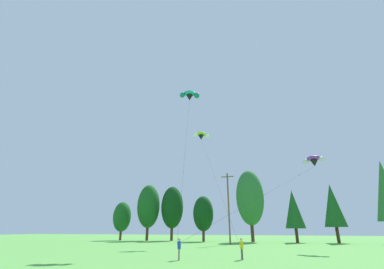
{
  "coord_description": "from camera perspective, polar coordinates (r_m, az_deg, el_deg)",
  "views": [
    {
      "loc": [
        5.53,
        -2.75,
        2.36
      ],
      "look_at": [
        -2.32,
        22.84,
        11.93
      ],
      "focal_mm": 24.86,
      "sensor_mm": 36.0,
      "label": 1
    }
  ],
  "objects": [
    {
      "name": "parafoil_kite_high_teal",
      "position": [
        39.98,
        -0.53,
        8.38
      ],
      "size": [
        4.16,
        12.49,
        20.73
      ],
      "color": "teal"
    },
    {
      "name": "kite_flyer_near",
      "position": [
        23.62,
        -2.79,
        -22.98
      ],
      "size": [
        0.42,
        0.6,
        1.69
      ],
      "color": "gray",
      "rests_on": "ground_plane"
    },
    {
      "name": "treeline_tree_a",
      "position": [
        66.51,
        -14.78,
        -16.7
      ],
      "size": [
        4.08,
        4.08,
        8.43
      ],
      "color": "#472D19",
      "rests_on": "ground_plane"
    },
    {
      "name": "treeline_tree_d",
      "position": [
        58.38,
        2.43,
        -16.58
      ],
      "size": [
        4.25,
        4.25,
        9.07
      ],
      "color": "#472D19",
      "rests_on": "ground_plane"
    },
    {
      "name": "treeline_tree_b",
      "position": [
        63.83,
        -9.31,
        -14.93
      ],
      "size": [
        5.08,
        5.08,
        12.16
      ],
      "color": "#472D19",
      "rests_on": "ground_plane"
    },
    {
      "name": "treeline_tree_g",
      "position": [
        58.12,
        27.95,
        -13.26
      ],
      "size": [
        3.93,
        3.93,
        10.59
      ],
      "color": "#472D19",
      "rests_on": "ground_plane"
    },
    {
      "name": "parafoil_kite_far_purple",
      "position": [
        39.56,
        24.66,
        -5.08
      ],
      "size": [
        15.14,
        17.15,
        10.66
      ],
      "color": "purple"
    },
    {
      "name": "kite_flyer_mid",
      "position": [
        24.27,
        10.59,
        -22.61
      ],
      "size": [
        0.36,
        0.6,
        1.69
      ],
      "color": "#4C4C51",
      "rests_on": "ground_plane"
    },
    {
      "name": "treeline_tree_e",
      "position": [
        58.16,
        12.32,
        -13.04
      ],
      "size": [
        5.65,
        5.65,
        14.27
      ],
      "color": "#472D19",
      "rests_on": "ground_plane"
    },
    {
      "name": "treeline_tree_f",
      "position": [
        57.11,
        20.95,
        -14.72
      ],
      "size": [
        3.73,
        3.73,
        9.67
      ],
      "color": "#472D19",
      "rests_on": "ground_plane"
    },
    {
      "name": "utility_pole",
      "position": [
        47.23,
        7.86,
        -14.92
      ],
      "size": [
        2.2,
        0.26,
        11.71
      ],
      "color": "brown",
      "rests_on": "ground_plane"
    },
    {
      "name": "treeline_tree_c",
      "position": [
        62.73,
        -4.26,
        -15.3
      ],
      "size": [
        4.96,
        4.96,
        11.71
      ],
      "color": "#472D19",
      "rests_on": "ground_plane"
    },
    {
      "name": "parafoil_kite_mid_lime_white",
      "position": [
        47.67,
        1.99,
        -0.21
      ],
      "size": [
        9.87,
        20.74,
        17.8
      ],
      "color": "#93D633"
    }
  ]
}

